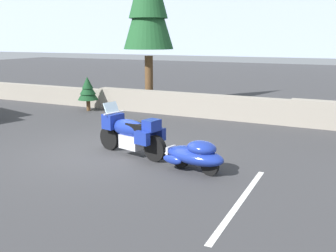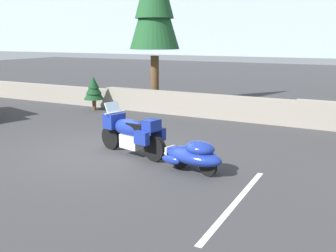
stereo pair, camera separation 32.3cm
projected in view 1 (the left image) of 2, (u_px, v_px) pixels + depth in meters
The scene contains 7 objects.
ground_plane at pixel (103, 153), 10.37m from camera, with size 80.00×80.00×0.00m, color #38383A.
stone_guard_wall at pixel (201, 106), 15.00m from camera, with size 24.00×0.48×0.94m.
distant_ridgeline at pixel (333, 17), 92.60m from camera, with size 240.00×80.00×16.00m, color #99A8BF.
touring_motorcycle at pixel (131, 132), 10.04m from camera, with size 2.28×1.06×1.33m.
car_shaped_trailer at pixel (195, 154), 8.81m from camera, with size 2.22×1.04×0.76m.
pine_sapling_near at pixel (88, 89), 16.20m from camera, with size 0.86×0.86×1.45m.
parking_stripe_marker at pixel (240, 201), 7.28m from camera, with size 0.12×3.60×0.01m, color silver.
Camera 1 is at (5.91, -8.20, 3.02)m, focal length 41.15 mm.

